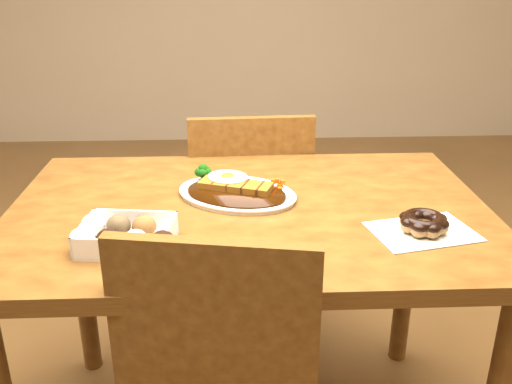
{
  "coord_description": "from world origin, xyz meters",
  "views": [
    {
      "loc": [
        -0.04,
        -1.3,
        1.33
      ],
      "look_at": [
        0.02,
        -0.05,
        0.81
      ],
      "focal_mm": 40.0,
      "sensor_mm": 36.0,
      "label": 1
    }
  ],
  "objects_px": {
    "pon_de_ring": "(424,223)",
    "donut_box": "(124,235)",
    "katsu_curry_plate": "(236,190)",
    "chair_far": "(249,215)",
    "table": "(249,242)"
  },
  "relations": [
    {
      "from": "chair_far",
      "to": "katsu_curry_plate",
      "type": "distance_m",
      "value": 0.55
    },
    {
      "from": "katsu_curry_plate",
      "to": "chair_far",
      "type": "bearing_deg",
      "value": 84.0
    },
    {
      "from": "donut_box",
      "to": "pon_de_ring",
      "type": "xyz_separation_m",
      "value": [
        0.66,
        0.04,
        -0.01
      ]
    },
    {
      "from": "table",
      "to": "katsu_curry_plate",
      "type": "bearing_deg",
      "value": 114.91
    },
    {
      "from": "katsu_curry_plate",
      "to": "donut_box",
      "type": "bearing_deg",
      "value": -131.97
    },
    {
      "from": "donut_box",
      "to": "table",
      "type": "bearing_deg",
      "value": 35.73
    },
    {
      "from": "chair_far",
      "to": "donut_box",
      "type": "distance_m",
      "value": 0.84
    },
    {
      "from": "table",
      "to": "chair_far",
      "type": "bearing_deg",
      "value": 88.32
    },
    {
      "from": "chair_far",
      "to": "donut_box",
      "type": "height_order",
      "value": "chair_far"
    },
    {
      "from": "katsu_curry_plate",
      "to": "donut_box",
      "type": "xyz_separation_m",
      "value": [
        -0.24,
        -0.27,
        0.01
      ]
    },
    {
      "from": "katsu_curry_plate",
      "to": "pon_de_ring",
      "type": "distance_m",
      "value": 0.48
    },
    {
      "from": "table",
      "to": "pon_de_ring",
      "type": "relative_size",
      "value": 4.67
    },
    {
      "from": "pon_de_ring",
      "to": "katsu_curry_plate",
      "type": "bearing_deg",
      "value": 151.31
    },
    {
      "from": "pon_de_ring",
      "to": "donut_box",
      "type": "bearing_deg",
      "value": -176.77
    },
    {
      "from": "table",
      "to": "donut_box",
      "type": "distance_m",
      "value": 0.36
    }
  ]
}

